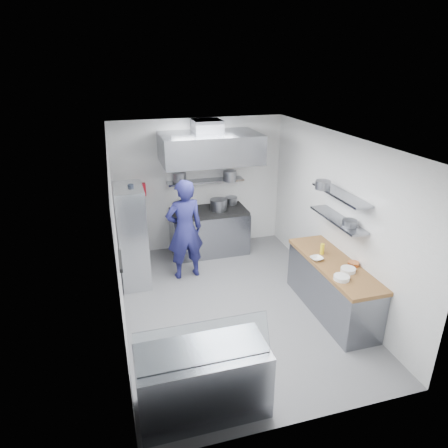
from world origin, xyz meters
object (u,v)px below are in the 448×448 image
object	(u,v)px
gas_range	(209,232)
chef	(185,230)
wire_rack	(132,236)
display_case	(203,381)

from	to	relation	value
gas_range	chef	xyz separation A→B (m)	(-0.68, -0.90, 0.51)
gas_range	wire_rack	bearing A→B (deg)	-153.24
chef	wire_rack	xyz separation A→B (m)	(-0.95, 0.07, -0.04)
chef	display_case	distance (m)	3.28
gas_range	display_case	bearing A→B (deg)	-105.02
chef	display_case	size ratio (longest dim) A/B	1.28
gas_range	wire_rack	distance (m)	1.89
gas_range	wire_rack	size ratio (longest dim) A/B	0.86
chef	wire_rack	size ratio (longest dim) A/B	1.04
chef	display_case	bearing A→B (deg)	75.41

